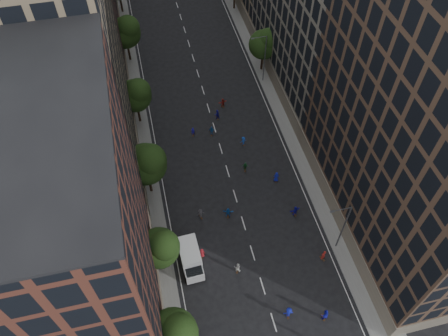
% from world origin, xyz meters
% --- Properties ---
extents(ground, '(240.00, 240.00, 0.00)m').
position_xyz_m(ground, '(0.00, 40.00, 0.00)').
color(ground, black).
rests_on(ground, ground).
extents(sidewalk_left, '(4.00, 105.00, 0.15)m').
position_xyz_m(sidewalk_left, '(-12.00, 47.50, 0.07)').
color(sidewalk_left, slate).
rests_on(sidewalk_left, ground).
extents(sidewalk_right, '(4.00, 105.00, 0.15)m').
position_xyz_m(sidewalk_right, '(12.00, 47.50, 0.07)').
color(sidewalk_right, slate).
rests_on(sidewalk_right, ground).
extents(bldg_left_a, '(14.00, 22.00, 30.00)m').
position_xyz_m(bldg_left_a, '(-19.00, 11.00, 15.00)').
color(bldg_left_a, '#542B20').
rests_on(bldg_left_a, ground).
extents(bldg_left_b, '(14.00, 26.00, 34.00)m').
position_xyz_m(bldg_left_b, '(-19.00, 35.00, 17.00)').
color(bldg_left_b, '#837056').
rests_on(bldg_left_b, ground).
extents(bldg_right_a, '(14.00, 30.00, 36.00)m').
position_xyz_m(bldg_right_a, '(19.00, 15.00, 18.00)').
color(bldg_right_a, '#4D3729').
rests_on(bldg_right_a, ground).
extents(tree_left_0, '(5.20, 5.20, 8.83)m').
position_xyz_m(tree_left_0, '(-11.01, 3.85, 5.96)').
color(tree_left_0, black).
rests_on(tree_left_0, ground).
extents(tree_left_1, '(4.80, 4.80, 8.21)m').
position_xyz_m(tree_left_1, '(-11.02, 13.86, 5.55)').
color(tree_left_1, black).
rests_on(tree_left_1, ground).
extents(tree_left_2, '(5.60, 5.60, 9.45)m').
position_xyz_m(tree_left_2, '(-10.99, 25.83, 6.36)').
color(tree_left_2, black).
rests_on(tree_left_2, ground).
extents(tree_left_3, '(5.00, 5.00, 8.58)m').
position_xyz_m(tree_left_3, '(-11.02, 39.85, 5.82)').
color(tree_left_3, black).
rests_on(tree_left_3, ground).
extents(tree_left_4, '(5.40, 5.40, 9.08)m').
position_xyz_m(tree_left_4, '(-11.00, 55.84, 6.10)').
color(tree_left_4, black).
rests_on(tree_left_4, ground).
extents(tree_right_a, '(5.00, 5.00, 8.39)m').
position_xyz_m(tree_right_a, '(11.38, 47.85, 5.63)').
color(tree_right_a, black).
rests_on(tree_right_a, ground).
extents(streetlamp_near, '(2.64, 0.22, 9.06)m').
position_xyz_m(streetlamp_near, '(10.37, 12.00, 5.17)').
color(streetlamp_near, '#595B60').
rests_on(streetlamp_near, ground).
extents(streetlamp_far, '(2.64, 0.22, 9.06)m').
position_xyz_m(streetlamp_far, '(10.37, 45.00, 5.17)').
color(streetlamp_far, '#595B60').
rests_on(streetlamp_far, ground).
extents(cargo_van, '(2.69, 5.40, 2.83)m').
position_xyz_m(cargo_van, '(-7.80, 13.82, 1.49)').
color(cargo_van, silver).
rests_on(cargo_van, ground).
extents(skater_2, '(0.95, 0.75, 1.93)m').
position_xyz_m(skater_2, '(5.67, 3.73, 0.96)').
color(skater_2, '#1618B4').
rests_on(skater_2, ground).
extents(skater_3, '(1.25, 0.81, 1.82)m').
position_xyz_m(skater_3, '(1.79, 4.89, 0.91)').
color(skater_3, '#141EAA').
rests_on(skater_3, ground).
extents(skater_5, '(1.55, 0.76, 1.60)m').
position_xyz_m(skater_5, '(7.03, 17.78, 0.80)').
color(skater_5, '#1514A6').
rests_on(skater_5, ground).
extents(skater_6, '(0.90, 0.75, 1.57)m').
position_xyz_m(skater_6, '(-6.27, 14.55, 0.78)').
color(skater_6, '#A81C25').
rests_on(skater_6, ground).
extents(skater_7, '(0.78, 0.66, 1.82)m').
position_xyz_m(skater_7, '(8.27, 10.73, 0.91)').
color(skater_7, '#AC231C').
rests_on(skater_7, ground).
extents(skater_8, '(0.98, 0.89, 1.65)m').
position_xyz_m(skater_8, '(-2.46, 11.61, 0.82)').
color(skater_8, silver).
rests_on(skater_8, ground).
extents(skater_9, '(1.15, 0.81, 1.62)m').
position_xyz_m(skater_9, '(-5.34, 20.25, 0.81)').
color(skater_9, '#37363B').
rests_on(skater_9, ground).
extents(skater_10, '(0.98, 0.66, 1.54)m').
position_xyz_m(skater_10, '(2.53, 26.64, 0.77)').
color(skater_10, '#206C33').
rests_on(skater_10, ground).
extents(skater_11, '(1.53, 0.84, 1.58)m').
position_xyz_m(skater_11, '(-1.73, 19.59, 0.79)').
color(skater_11, '#1550AB').
rests_on(skater_11, ground).
extents(skater_12, '(0.96, 0.75, 1.73)m').
position_xyz_m(skater_12, '(6.28, 23.75, 0.87)').
color(skater_12, '#121995').
rests_on(skater_12, ground).
extents(skater_13, '(0.65, 0.54, 1.52)m').
position_xyz_m(skater_13, '(-3.53, 35.18, 0.76)').
color(skater_13, '#1E17BE').
rests_on(skater_13, ground).
extents(skater_14, '(0.89, 0.72, 1.73)m').
position_xyz_m(skater_14, '(0.87, 37.84, 0.86)').
color(skater_14, '#14118F').
rests_on(skater_14, ground).
extents(skater_15, '(1.09, 0.82, 1.50)m').
position_xyz_m(skater_15, '(3.51, 31.52, 0.75)').
color(skater_15, blue).
rests_on(skater_15, ground).
extents(skater_16, '(1.04, 0.76, 1.64)m').
position_xyz_m(skater_16, '(-0.69, 34.59, 0.82)').
color(skater_16, '#11448F').
rests_on(skater_16, ground).
extents(skater_17, '(1.49, 0.71, 1.55)m').
position_xyz_m(skater_17, '(2.39, 40.33, 0.77)').
color(skater_17, '#A5231B').
rests_on(skater_17, ground).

